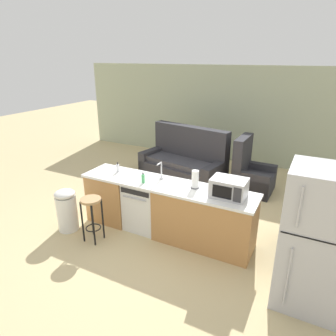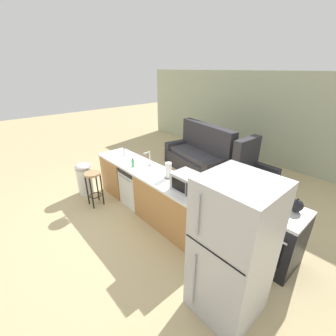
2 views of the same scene
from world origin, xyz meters
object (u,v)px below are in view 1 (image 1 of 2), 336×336
(trash_bin, at_px, (67,210))
(dish_soap_bottle, at_px, (118,168))
(couch, at_px, (185,164))
(kettle, at_px, (333,192))
(dishwasher, at_px, (145,205))
(paper_towel_roll, at_px, (195,180))
(stove_range, at_px, (313,225))
(refrigerator, at_px, (314,240))
(bar_stool, at_px, (92,210))
(armchair, at_px, (250,175))
(soap_bottle, at_px, (143,179))
(microwave, at_px, (229,188))

(trash_bin, bearing_deg, dish_soap_bottle, 54.07)
(dish_soap_bottle, relative_size, couch, 0.08)
(kettle, distance_m, couch, 3.50)
(dishwasher, xyz_separation_m, paper_towel_roll, (0.88, 0.07, 0.62))
(stove_range, distance_m, refrigerator, 1.17)
(bar_stool, relative_size, armchair, 0.62)
(soap_bottle, distance_m, bar_stool, 0.95)
(couch, bearing_deg, armchair, 3.20)
(microwave, xyz_separation_m, couch, (-1.72, 2.28, -0.65))
(bar_stool, bearing_deg, soap_bottle, 44.83)
(refrigerator, bearing_deg, dish_soap_bottle, 168.87)
(dish_soap_bottle, bearing_deg, soap_bottle, -17.78)
(dishwasher, distance_m, armchair, 2.68)
(dishwasher, height_order, trash_bin, dishwasher)
(paper_towel_roll, bearing_deg, kettle, 17.88)
(microwave, height_order, kettle, microwave)
(stove_range, relative_size, armchair, 0.75)
(soap_bottle, bearing_deg, bar_stool, -135.17)
(refrigerator, bearing_deg, dishwasher, 168.07)
(soap_bottle, xyz_separation_m, couch, (-0.35, 2.41, -0.58))
(soap_bottle, xyz_separation_m, trash_bin, (-1.20, -0.55, -0.59))
(refrigerator, distance_m, microwave, 1.30)
(soap_bottle, distance_m, armchair, 2.83)
(paper_towel_roll, bearing_deg, soap_bottle, -166.11)
(paper_towel_roll, xyz_separation_m, trash_bin, (-2.01, -0.75, -0.66))
(microwave, height_order, paper_towel_roll, paper_towel_roll)
(refrigerator, bearing_deg, armchair, 114.88)
(refrigerator, relative_size, dish_soap_bottle, 9.78)
(dishwasher, height_order, refrigerator, refrigerator)
(stove_range, height_order, refrigerator, refrigerator)
(couch, bearing_deg, bar_stool, -94.64)
(bar_stool, xyz_separation_m, armchair, (1.78, 3.09, -0.19))
(microwave, distance_m, dish_soap_bottle, 2.02)
(stove_range, distance_m, paper_towel_roll, 1.88)
(stove_range, relative_size, kettle, 4.39)
(dishwasher, height_order, armchair, armchair)
(refrigerator, relative_size, microwave, 3.44)
(armchair, bearing_deg, bar_stool, -119.88)
(dishwasher, height_order, soap_bottle, soap_bottle)
(armchair, bearing_deg, trash_bin, -127.97)
(couch, bearing_deg, refrigerator, -44.45)
(refrigerator, relative_size, kettle, 8.40)
(kettle, xyz_separation_m, trash_bin, (-3.90, -1.36, -0.61))
(soap_bottle, xyz_separation_m, bar_stool, (-0.60, -0.59, -0.44))
(kettle, bearing_deg, soap_bottle, -163.30)
(stove_range, xyz_separation_m, couch, (-2.89, 1.73, -0.06))
(refrigerator, relative_size, bar_stool, 2.33)
(dish_soap_bottle, height_order, kettle, kettle)
(couch, distance_m, armchair, 1.54)
(paper_towel_roll, height_order, trash_bin, paper_towel_roll)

